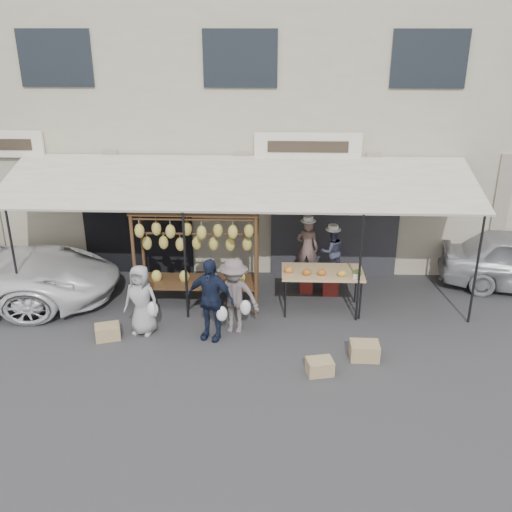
{
  "coord_description": "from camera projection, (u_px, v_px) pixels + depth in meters",
  "views": [
    {
      "loc": [
        0.83,
        -9.34,
        5.72
      ],
      "look_at": [
        0.42,
        1.4,
        1.3
      ],
      "focal_mm": 40.0,
      "sensor_mm": 36.0,
      "label": 1
    }
  ],
  "objects": [
    {
      "name": "crate_near_a",
      "position": [
        320.0,
        367.0,
        9.97
      ],
      "size": [
        0.51,
        0.43,
        0.27
      ],
      "primitive_type": "cube",
      "rotation": [
        0.0,
        0.0,
        0.21
      ],
      "color": "tan",
      "rests_on": "ground_plane"
    },
    {
      "name": "vendor_right",
      "position": [
        332.0,
        251.0,
        12.58
      ],
      "size": [
        0.62,
        0.53,
        1.08
      ],
      "primitive_type": "imported",
      "rotation": [
        0.0,
        0.0,
        3.41
      ],
      "color": "#303348",
      "rests_on": "stool_right"
    },
    {
      "name": "crate_far",
      "position": [
        108.0,
        332.0,
        11.08
      ],
      "size": [
        0.55,
        0.48,
        0.28
      ],
      "primitive_type": "cube",
      "rotation": [
        0.0,
        0.0,
        0.33
      ],
      "color": "tan",
      "rests_on": "ground_plane"
    },
    {
      "name": "vendor_left",
      "position": [
        307.0,
        248.0,
        12.65
      ],
      "size": [
        0.54,
        0.41,
        1.33
      ],
      "primitive_type": "imported",
      "rotation": [
        0.0,
        0.0,
        2.94
      ],
      "color": "brown",
      "rests_on": "stool_left"
    },
    {
      "name": "ground_plane",
      "position": [
        231.0,
        347.0,
        10.84
      ],
      "size": [
        90.0,
        90.0,
        0.0
      ],
      "primitive_type": "plane",
      "color": "#2D2D30"
    },
    {
      "name": "produce_table",
      "position": [
        323.0,
        273.0,
        11.88
      ],
      "size": [
        1.7,
        0.9,
        1.04
      ],
      "color": "tan",
      "rests_on": "ground_plane"
    },
    {
      "name": "shophouse",
      "position": [
        248.0,
        105.0,
        15.45
      ],
      "size": [
        24.0,
        6.15,
        7.3
      ],
      "color": "#B6AD8E",
      "rests_on": "ground_plane"
    },
    {
      "name": "crate_near_b",
      "position": [
        364.0,
        351.0,
        10.41
      ],
      "size": [
        0.53,
        0.4,
        0.31
      ],
      "primitive_type": "cube",
      "rotation": [
        0.0,
        0.0,
        -0.02
      ],
      "color": "tan",
      "rests_on": "ground_plane"
    },
    {
      "name": "customer_right",
      "position": [
        234.0,
        296.0,
        11.11
      ],
      "size": [
        1.07,
        0.72,
        1.54
      ],
      "primitive_type": "imported",
      "rotation": [
        0.0,
        0.0,
        -0.16
      ],
      "color": "#635857",
      "rests_on": "ground_plane"
    },
    {
      "name": "banana_rack",
      "position": [
        196.0,
        238.0,
        11.81
      ],
      "size": [
        2.6,
        0.9,
        2.24
      ],
      "color": "#4E3419",
      "rests_on": "ground_plane"
    },
    {
      "name": "customer_left",
      "position": [
        141.0,
        300.0,
        11.07
      ],
      "size": [
        0.78,
        0.6,
        1.43
      ],
      "primitive_type": "imported",
      "rotation": [
        0.0,
        0.0,
        -0.22
      ],
      "color": "gray",
      "rests_on": "ground_plane"
    },
    {
      "name": "customer_mid",
      "position": [
        210.0,
        299.0,
        10.86
      ],
      "size": [
        1.05,
        0.68,
        1.66
      ],
      "primitive_type": "imported",
      "rotation": [
        0.0,
        0.0,
        -0.31
      ],
      "color": "#171E36",
      "rests_on": "ground_plane"
    },
    {
      "name": "stool_right",
      "position": [
        330.0,
        284.0,
        12.87
      ],
      "size": [
        0.44,
        0.44,
        0.49
      ],
      "primitive_type": "cube",
      "rotation": [
        0.0,
        0.0,
        -0.33
      ],
      "color": "maroon",
      "rests_on": "ground_plane"
    },
    {
      "name": "stool_left",
      "position": [
        306.0,
        283.0,
        12.98
      ],
      "size": [
        0.31,
        0.31,
        0.41
      ],
      "primitive_type": "cube",
      "rotation": [
        0.0,
        0.0,
        0.07
      ],
      "color": "maroon",
      "rests_on": "ground_plane"
    },
    {
      "name": "awning",
      "position": [
        238.0,
        184.0,
        11.96
      ],
      "size": [
        10.0,
        2.35,
        2.92
      ],
      "color": "beige",
      "rests_on": "ground_plane"
    }
  ]
}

